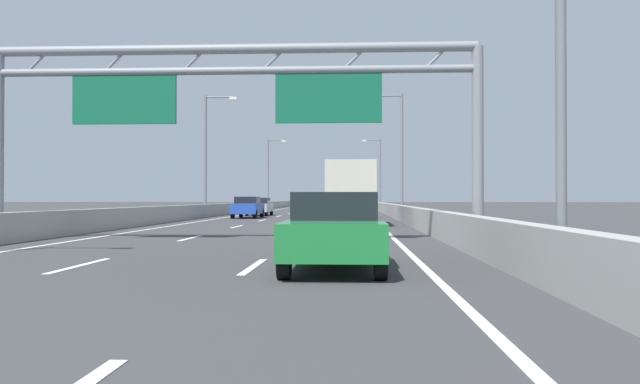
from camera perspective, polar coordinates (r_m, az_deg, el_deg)
name	(u,v)px	position (r m, az deg, el deg)	size (l,w,h in m)	color
ground_plane	(327,207)	(100.46, 0.67, -1.35)	(260.00, 260.00, 0.00)	#38383A
lane_dash_left_1	(80,266)	(14.11, -20.66, -6.18)	(0.16, 3.00, 0.01)	white
lane_dash_left_2	(190,238)	(22.63, -11.51, -4.07)	(0.16, 3.00, 0.01)	white
lane_dash_left_3	(237,227)	(31.41, -7.43, -3.09)	(0.16, 3.00, 0.01)	white
lane_dash_left_4	(263,220)	(40.29, -5.15, -2.53)	(0.16, 3.00, 0.01)	white
lane_dash_left_5	(279,216)	(49.22, -3.69, -2.17)	(0.16, 3.00, 0.01)	white
lane_dash_left_6	(290,213)	(58.16, -2.68, -1.92)	(0.16, 3.00, 0.01)	white
lane_dash_left_7	(298,211)	(67.13, -1.94, -1.74)	(0.16, 3.00, 0.01)	white
lane_dash_left_8	(305,210)	(76.10, -1.38, -1.60)	(0.16, 3.00, 0.01)	white
lane_dash_left_9	(310,209)	(85.07, -0.93, -1.49)	(0.16, 3.00, 0.01)	white
lane_dash_left_10	(314,208)	(94.06, -0.57, -1.40)	(0.16, 3.00, 0.01)	white
lane_dash_left_11	(317,207)	(103.04, -0.27, -1.33)	(0.16, 3.00, 0.01)	white
lane_dash_left_12	(320,206)	(112.03, -0.02, -1.27)	(0.16, 3.00, 0.01)	white
lane_dash_left_13	(322,205)	(121.02, 0.19, -1.21)	(0.16, 3.00, 0.01)	white
lane_dash_left_14	(324,205)	(130.01, 0.37, -1.17)	(0.16, 3.00, 0.01)	white
lane_dash_left_15	(326,205)	(139.00, 0.53, -1.13)	(0.16, 3.00, 0.01)	white
lane_dash_left_16	(327,204)	(147.99, 0.67, -1.09)	(0.16, 3.00, 0.01)	white
lane_dash_left_17	(329,204)	(156.98, 0.80, -1.06)	(0.16, 3.00, 0.01)	white
lane_dash_right_1	(253,266)	(13.11, -5.97, -6.64)	(0.16, 3.00, 0.01)	white
lane_dash_right_2	(294,238)	(22.01, -2.37, -4.18)	(0.16, 3.00, 0.01)	white
lane_dash_right_3	(310,227)	(30.97, -0.86, -3.13)	(0.16, 3.00, 0.01)	white
lane_dash_right_4	(320,220)	(39.95, -0.02, -2.55)	(0.16, 3.00, 0.01)	white
lane_dash_right_5	(326,216)	(48.94, 0.50, -2.18)	(0.16, 3.00, 0.01)	white
lane_dash_right_6	(330,213)	(57.93, 0.87, -1.93)	(0.16, 3.00, 0.01)	white
lane_dash_right_7	(333,211)	(66.92, 1.13, -1.75)	(0.16, 3.00, 0.01)	white
lane_dash_right_8	(335,210)	(75.92, 1.33, -1.60)	(0.16, 3.00, 0.01)	white
lane_dash_right_9	(337,209)	(84.91, 1.49, -1.49)	(0.16, 3.00, 0.01)	white
lane_dash_right_10	(338,208)	(93.91, 1.62, -1.40)	(0.16, 3.00, 0.01)	white
lane_dash_right_11	(339,207)	(102.91, 1.73, -1.33)	(0.16, 3.00, 0.01)	white
lane_dash_right_12	(340,206)	(111.90, 1.82, -1.27)	(0.16, 3.00, 0.01)	white
lane_dash_right_13	(341,205)	(120.90, 1.89, -1.21)	(0.16, 3.00, 0.01)	white
lane_dash_right_14	(342,205)	(129.90, 1.96, -1.17)	(0.16, 3.00, 0.01)	white
lane_dash_right_15	(342,205)	(138.90, 2.02, -1.13)	(0.16, 3.00, 0.01)	white
lane_dash_right_16	(343,204)	(147.90, 2.07, -1.09)	(0.16, 3.00, 0.01)	white
lane_dash_right_17	(343,204)	(156.90, 2.11, -1.06)	(0.16, 3.00, 0.01)	white
edge_line_left	(287,208)	(88.85, -3.00, -1.45)	(0.16, 176.00, 0.01)	white
edge_line_right	(362,208)	(88.40, 3.78, -1.46)	(0.16, 176.00, 0.01)	white
barrier_left	(290,203)	(110.90, -2.70, -1.03)	(0.45, 220.00, 0.95)	#9E9E99
barrier_right	(370,203)	(110.43, 4.45, -1.03)	(0.45, 220.00, 0.95)	#9E9E99
sign_gantry	(232,92)	(20.92, -7.91, 8.81)	(15.91, 0.36, 6.36)	gray
streetlamp_left_mid	(208,147)	(50.99, -9.95, 3.95)	(2.58, 0.28, 9.50)	slate
streetlamp_right_mid	(399,147)	(49.87, 7.07, 4.05)	(2.58, 0.28, 9.50)	slate
streetlamp_left_far	(270,169)	(87.90, -4.53, 2.06)	(2.58, 0.28, 9.50)	slate
streetlamp_right_far	(378,169)	(87.25, 5.25, 2.08)	(2.58, 0.28, 9.50)	slate
orange_car	(352,207)	(48.05, 2.85, -1.32)	(1.89, 4.19, 1.50)	orange
green_car	(335,230)	(12.73, 1.35, -3.40)	(1.87, 4.65, 1.51)	#1E7A38
blue_car	(248,207)	(45.12, -6.48, -1.34)	(1.76, 4.35, 1.50)	#2347AD
silver_car	(259,206)	(51.39, -5.44, -1.29)	(1.75, 4.32, 1.43)	#A8ADB2
white_car	(351,202)	(101.85, 2.77, -0.91)	(1.89, 4.50, 1.49)	silver
yellow_car	(350,201)	(132.21, 2.67, -0.82)	(1.86, 4.18, 1.53)	yellow
red_car	(351,202)	(113.44, 2.83, -0.88)	(1.81, 4.62, 1.48)	red
box_truck	(351,191)	(33.80, 2.77, 0.05)	(2.45, 8.29, 3.23)	#194799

